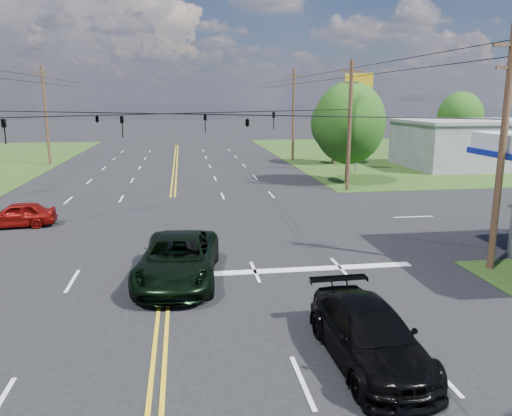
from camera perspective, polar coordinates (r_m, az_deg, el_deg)
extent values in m
plane|color=black|center=(27.52, -9.77, -2.02)|extent=(280.00, 280.00, 0.00)
cube|color=#1D3D13|center=(68.25, 21.87, 5.82)|extent=(46.00, 48.00, 0.03)
cube|color=silver|center=(20.29, 4.12, -7.11)|extent=(10.00, 0.50, 0.02)
cube|color=slate|center=(55.24, 23.75, 6.61)|extent=(14.00, 10.00, 4.40)
cylinder|color=#3E2D1A|center=(21.57, 26.29, 5.76)|extent=(0.28, 0.28, 9.50)
cube|color=#3E2D1A|center=(21.50, 27.12, 14.11)|extent=(1.20, 0.10, 0.10)
cylinder|color=#3E2D1A|center=(37.75, 10.64, 9.12)|extent=(0.28, 0.28, 9.50)
cube|color=#3E2D1A|center=(37.75, 10.89, 15.12)|extent=(1.60, 0.12, 0.12)
cube|color=#3E2D1A|center=(37.71, 10.84, 13.91)|extent=(1.20, 0.10, 0.10)
cylinder|color=#3E2D1A|center=(56.40, -22.87, 9.65)|extent=(0.28, 0.28, 10.00)
cube|color=#3E2D1A|center=(56.43, -23.23, 13.90)|extent=(1.60, 0.12, 0.12)
cube|color=#3E2D1A|center=(56.40, -23.16, 13.09)|extent=(1.20, 0.10, 0.10)
cylinder|color=#3E2D1A|center=(56.04, 4.28, 10.55)|extent=(0.28, 0.28, 10.00)
cube|color=#3E2D1A|center=(56.06, 4.35, 14.85)|extent=(1.60, 0.12, 0.12)
cube|color=#3E2D1A|center=(56.04, 4.34, 14.03)|extent=(1.20, 0.10, 0.10)
imported|color=black|center=(23.37, -26.80, 7.79)|extent=(0.17, 0.21, 1.05)
imported|color=black|center=(25.42, -15.04, 8.96)|extent=(0.17, 0.21, 1.05)
imported|color=black|center=(28.17, -5.83, 9.60)|extent=(0.17, 0.21, 1.05)
imported|color=black|center=(31.71, 2.03, 9.96)|extent=(0.17, 0.21, 1.05)
imported|color=black|center=(29.76, -17.71, 9.77)|extent=(1.24, 0.26, 0.50)
imported|color=black|center=(24.19, -1.00, 9.87)|extent=(1.24, 0.26, 0.50)
cylinder|color=black|center=(27.60, 18.67, 16.21)|extent=(0.04, 100.00, 0.04)
cylinder|color=black|center=(27.56, 18.58, 14.97)|extent=(0.04, 100.00, 0.04)
cylinder|color=#3E2D1A|center=(41.18, 10.44, 5.05)|extent=(0.36, 0.36, 3.30)
ellipsoid|color=#134412|center=(40.90, 10.62, 9.54)|extent=(5.70, 5.70, 6.60)
cylinder|color=#3E2D1A|center=(53.31, 8.86, 6.50)|extent=(0.36, 0.36, 2.86)
ellipsoid|color=#134412|center=(53.11, 8.96, 9.50)|extent=(4.94, 4.94, 5.72)
cylinder|color=#3E2D1A|center=(65.89, 22.09, 6.95)|extent=(0.36, 0.36, 3.08)
ellipsoid|color=#134412|center=(65.72, 22.31, 9.55)|extent=(5.32, 5.32, 6.16)
imported|color=black|center=(19.10, -8.88, -5.78)|extent=(3.50, 6.44, 1.71)
imported|color=black|center=(13.71, 12.80, -13.92)|extent=(2.28, 5.28, 1.52)
imported|color=maroon|center=(29.70, -25.65, -0.69)|extent=(4.07, 1.93, 1.34)
cylinder|color=#A5A5AA|center=(47.50, 11.49, 9.41)|extent=(0.20, 0.20, 8.99)
cube|color=yellow|center=(47.48, 11.70, 14.11)|extent=(2.37, 1.19, 1.24)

